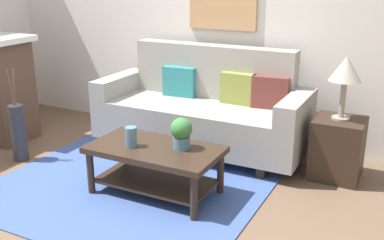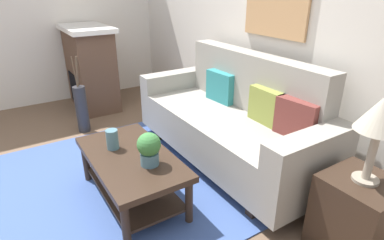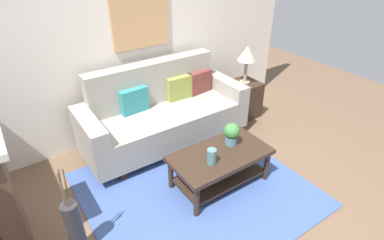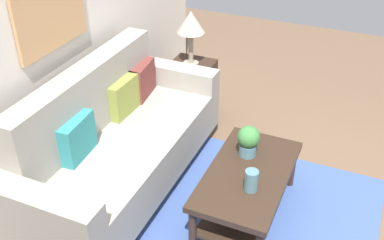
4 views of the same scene
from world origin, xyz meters
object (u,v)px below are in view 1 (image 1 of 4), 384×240
at_px(potted_plant_tabletop, 181,132).
at_px(throw_pillow_olive, 238,89).
at_px(throw_pillow_maroon, 270,92).
at_px(table_lamp, 346,71).
at_px(coffee_table, 155,160).
at_px(floor_vase, 19,133).
at_px(tabletop_vase, 131,137).
at_px(side_table, 337,148).
at_px(couch, 203,111).
at_px(throw_pillow_teal, 180,81).

bearing_deg(potted_plant_tabletop, throw_pillow_olive, 88.07).
distance_m(throw_pillow_maroon, table_lamp, 0.80).
bearing_deg(coffee_table, floor_vase, 179.68).
xyz_separation_m(tabletop_vase, side_table, (1.49, 1.12, -0.23)).
xyz_separation_m(throw_pillow_olive, floor_vase, (-1.84, -1.22, -0.39)).
height_order(side_table, floor_vase, floor_vase).
relative_size(throw_pillow_maroon, coffee_table, 0.33).
xyz_separation_m(side_table, table_lamp, (0.00, 0.00, 0.71)).
xyz_separation_m(throw_pillow_maroon, table_lamp, (0.71, -0.18, 0.31)).
relative_size(coffee_table, side_table, 1.96).
xyz_separation_m(couch, throw_pillow_maroon, (0.68, 0.13, 0.25)).
height_order(table_lamp, floor_vase, table_lamp).
distance_m(table_lamp, floor_vase, 3.16).
xyz_separation_m(throw_pillow_maroon, floor_vase, (-2.18, -1.22, -0.39)).
bearing_deg(throw_pillow_olive, side_table, -9.57).
distance_m(throw_pillow_maroon, side_table, 0.84).
xyz_separation_m(throw_pillow_teal, throw_pillow_maroon, (1.02, 0.00, 0.00)).
bearing_deg(couch, table_lamp, -2.12).
relative_size(couch, coffee_table, 1.99).
bearing_deg(floor_vase, tabletop_vase, -3.45).
bearing_deg(floor_vase, couch, 35.96).
height_order(coffee_table, floor_vase, floor_vase).
bearing_deg(throw_pillow_teal, throw_pillow_olive, 0.00).
xyz_separation_m(throw_pillow_teal, floor_vase, (-1.17, -1.22, -0.39)).
bearing_deg(table_lamp, throw_pillow_maroon, 166.03).
distance_m(throw_pillow_olive, table_lamp, 1.11).
relative_size(couch, side_table, 3.90).
distance_m(throw_pillow_olive, floor_vase, 2.24).
distance_m(throw_pillow_maroon, coffee_table, 1.41).
xyz_separation_m(throw_pillow_teal, table_lamp, (1.73, -0.18, 0.31)).
distance_m(tabletop_vase, potted_plant_tabletop, 0.43).
xyz_separation_m(table_lamp, floor_vase, (-2.90, -1.04, -0.71)).
relative_size(throw_pillow_olive, tabletop_vase, 2.14).
bearing_deg(throw_pillow_olive, couch, -159.61).
relative_size(throw_pillow_olive, potted_plant_tabletop, 1.37).
xyz_separation_m(couch, table_lamp, (1.39, -0.05, 0.56)).
bearing_deg(coffee_table, potted_plant_tabletop, 19.53).
relative_size(throw_pillow_maroon, floor_vase, 0.63).
relative_size(couch, potted_plant_tabletop, 8.34).
xyz_separation_m(throw_pillow_maroon, coffee_table, (-0.59, -1.23, -0.37)).
height_order(potted_plant_tabletop, table_lamp, table_lamp).
xyz_separation_m(throw_pillow_teal, tabletop_vase, (0.25, -1.30, -0.17)).
bearing_deg(table_lamp, throw_pillow_teal, 174.14).
xyz_separation_m(coffee_table, table_lamp, (1.30, 1.05, 0.68)).
distance_m(throw_pillow_teal, floor_vase, 1.73).
bearing_deg(throw_pillow_teal, throw_pillow_maroon, 0.00).
bearing_deg(table_lamp, throw_pillow_olive, 170.43).
relative_size(throw_pillow_maroon, tabletop_vase, 2.14).
height_order(couch, side_table, couch).
bearing_deg(table_lamp, side_table, 0.00).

